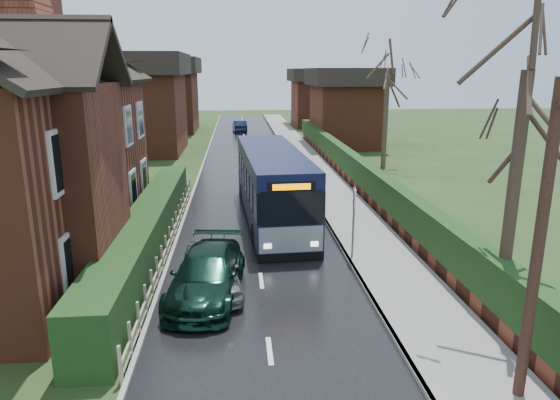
{
  "coord_description": "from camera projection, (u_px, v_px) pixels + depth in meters",
  "views": [
    {
      "loc": [
        -0.64,
        -12.31,
        6.35
      ],
      "look_at": [
        0.84,
        5.03,
        1.8
      ],
      "focal_mm": 32.0,
      "sensor_mm": 36.0,
      "label": 1
    }
  ],
  "objects": [
    {
      "name": "ground",
      "position": [
        265.0,
        311.0,
        13.53
      ],
      "size": [
        140.0,
        140.0,
        0.0
      ],
      "primitive_type": "plane",
      "color": "#31451D",
      "rests_on": "ground"
    },
    {
      "name": "road",
      "position": [
        253.0,
        211.0,
        23.17
      ],
      "size": [
        6.0,
        100.0,
        0.02
      ],
      "primitive_type": "cube",
      "color": "black",
      "rests_on": "ground"
    },
    {
      "name": "pavement",
      "position": [
        343.0,
        207.0,
        23.5
      ],
      "size": [
        2.5,
        100.0,
        0.14
      ],
      "primitive_type": "cube",
      "color": "slate",
      "rests_on": "ground"
    },
    {
      "name": "kerb_right",
      "position": [
        318.0,
        208.0,
        23.4
      ],
      "size": [
        0.12,
        100.0,
        0.14
      ],
      "primitive_type": "cube",
      "color": "gray",
      "rests_on": "ground"
    },
    {
      "name": "kerb_left",
      "position": [
        187.0,
        211.0,
        22.91
      ],
      "size": [
        0.12,
        100.0,
        0.1
      ],
      "primitive_type": "cube",
      "color": "gray",
      "rests_on": "ground"
    },
    {
      "name": "front_hedge",
      "position": [
        148.0,
        230.0,
        17.83
      ],
      "size": [
        1.2,
        16.0,
        1.6
      ],
      "primitive_type": "cube",
      "color": "black",
      "rests_on": "ground"
    },
    {
      "name": "picket_fence",
      "position": [
        170.0,
        239.0,
        17.98
      ],
      "size": [
        0.1,
        16.0,
        0.9
      ],
      "primitive_type": null,
      "color": "tan",
      "rests_on": "ground"
    },
    {
      "name": "right_wall_hedge",
      "position": [
        376.0,
        187.0,
        23.39
      ],
      "size": [
        0.6,
        50.0,
        1.8
      ],
      "color": "brown",
      "rests_on": "ground"
    },
    {
      "name": "bus",
      "position": [
        272.0,
        186.0,
        21.35
      ],
      "size": [
        2.88,
        10.21,
        3.07
      ],
      "rotation": [
        0.0,
        0.0,
        0.06
      ],
      "color": "#0E1333",
      "rests_on": "ground"
    },
    {
      "name": "car_silver",
      "position": [
        211.0,
        269.0,
        14.77
      ],
      "size": [
        2.07,
        3.98,
        1.29
      ],
      "primitive_type": "imported",
      "rotation": [
        0.0,
        0.0,
        0.15
      ],
      "color": "#9E9EA3",
      "rests_on": "ground"
    },
    {
      "name": "car_green",
      "position": [
        207.0,
        275.0,
        14.27
      ],
      "size": [
        2.42,
        4.78,
        1.33
      ],
      "primitive_type": "imported",
      "rotation": [
        0.0,
        0.0,
        -0.12
      ],
      "color": "#102C24",
      "rests_on": "ground"
    },
    {
      "name": "car_distant",
      "position": [
        240.0,
        126.0,
        52.24
      ],
      "size": [
        1.59,
        3.8,
        1.22
      ],
      "primitive_type": "imported",
      "rotation": [
        0.0,
        0.0,
        3.22
      ],
      "color": "black",
      "rests_on": "ground"
    },
    {
      "name": "bus_stop_sign",
      "position": [
        354.0,
        213.0,
        16.73
      ],
      "size": [
        0.09,
        0.39,
        2.57
      ],
      "rotation": [
        0.0,
        0.0,
        -0.08
      ],
      "color": "slate",
      "rests_on": "ground"
    },
    {
      "name": "telegraph_pole",
      "position": [
        538.0,
        250.0,
        9.11
      ],
      "size": [
        0.37,
        0.77,
        6.25
      ],
      "rotation": [
        0.0,
        0.0,
        -0.39
      ],
      "color": "black",
      "rests_on": "ground"
    },
    {
      "name": "tree_right_near",
      "position": [
        531.0,
        50.0,
        11.24
      ],
      "size": [
        4.21,
        4.21,
        9.08
      ],
      "color": "#34261E",
      "rests_on": "ground"
    },
    {
      "name": "tree_right_far",
      "position": [
        388.0,
        67.0,
        31.64
      ],
      "size": [
        4.52,
        4.52,
        8.72
      ],
      "color": "#3B2F23",
      "rests_on": "ground"
    },
    {
      "name": "tree_house_side",
      "position": [
        54.0,
        63.0,
        22.24
      ],
      "size": [
        3.92,
        3.92,
        8.92
      ],
      "color": "#31271D",
      "rests_on": "ground"
    }
  ]
}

